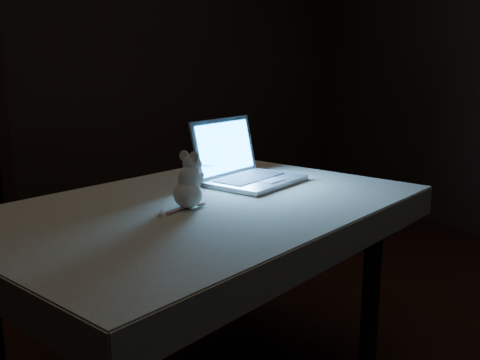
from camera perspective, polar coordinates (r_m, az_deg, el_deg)
back_wall at (r=4.24m, az=-16.30°, el=13.28°), size 4.50×0.04×2.60m
table at (r=1.92m, az=-3.87°, el=-13.27°), size 1.58×1.28×0.73m
tablecloth at (r=1.88m, az=-2.60°, el=-3.24°), size 1.60×1.19×0.10m
laptop at (r=2.04m, az=1.74°, el=3.01°), size 0.46×0.43×0.25m
plush_mouse at (r=1.70m, az=-5.63°, el=-0.03°), size 0.15×0.15×0.18m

